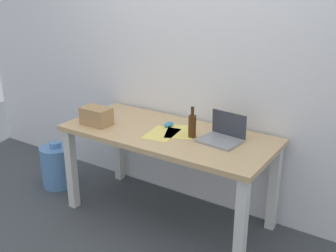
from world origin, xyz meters
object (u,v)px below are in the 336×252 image
laptop_right (222,136)px  cardboard_box (96,116)px  computer_mouse (169,125)px  beer_bottle (192,125)px  water_cooler_jug (57,166)px  desk (168,144)px

laptop_right → cardboard_box: size_ratio=1.29×
laptop_right → computer_mouse: bearing=175.8°
laptop_right → beer_bottle: bearing=-165.9°
computer_mouse → water_cooler_jug: size_ratio=0.23×
laptop_right → computer_mouse: (-0.49, 0.04, -0.02)m
desk → cardboard_box: bearing=-163.6°
cardboard_box → water_cooler_jug: (-0.60, 0.06, -0.62)m
cardboard_box → water_cooler_jug: cardboard_box is taller
laptop_right → water_cooler_jug: (-1.60, -0.19, -0.59)m
computer_mouse → cardboard_box: cardboard_box is taller
cardboard_box → desk: bearing=16.4°
desk → cardboard_box: size_ratio=6.93×
desk → computer_mouse: (-0.06, 0.11, 0.12)m
desk → laptop_right: size_ratio=5.37×
desk → laptop_right: (0.43, 0.07, 0.14)m
water_cooler_jug → computer_mouse: bearing=11.2°
computer_mouse → cardboard_box: size_ratio=0.42×
beer_bottle → cardboard_box: bearing=-166.8°
desk → computer_mouse: computer_mouse is taller
cardboard_box → water_cooler_jug: size_ratio=0.55×
desk → cardboard_box: 0.63m
beer_bottle → water_cooler_jug: 1.53m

